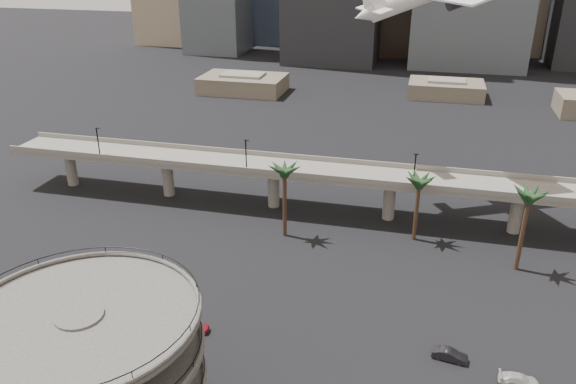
% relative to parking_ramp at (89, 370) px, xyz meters
% --- Properties ---
extents(parking_ramp, '(22.20, 22.20, 17.35)m').
position_rel_parking_ramp_xyz_m(parking_ramp, '(0.00, 0.00, 0.00)').
color(parking_ramp, '#454240').
rests_on(parking_ramp, ground).
extents(overpass, '(130.00, 9.30, 14.70)m').
position_rel_parking_ramp_xyz_m(overpass, '(13.00, 59.00, -2.50)').
color(overpass, slate).
rests_on(overpass, ground).
extents(palm_trees, '(42.40, 10.40, 14.00)m').
position_rel_parking_ramp_xyz_m(palm_trees, '(27.02, 48.65, 1.59)').
color(palm_trees, '#412A1C').
rests_on(palm_trees, ground).
extents(low_buildings, '(135.00, 27.50, 6.80)m').
position_rel_parking_ramp_xyz_m(low_buildings, '(19.89, 146.30, -6.97)').
color(low_buildings, brown).
rests_on(low_buildings, ground).
extents(car_a, '(4.45, 2.27, 1.45)m').
position_rel_parking_ramp_xyz_m(car_a, '(1.79, 19.36, -9.11)').
color(car_a, '#AD182F').
rests_on(car_a, ground).
extents(car_b, '(4.49, 2.13, 1.42)m').
position_rel_parking_ramp_xyz_m(car_b, '(34.56, 21.84, -9.13)').
color(car_b, black).
rests_on(car_b, ground).
extents(car_c, '(4.56, 1.86, 1.32)m').
position_rel_parking_ramp_xyz_m(car_c, '(42.29, 19.40, -9.17)').
color(car_c, beige).
rests_on(car_c, ground).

